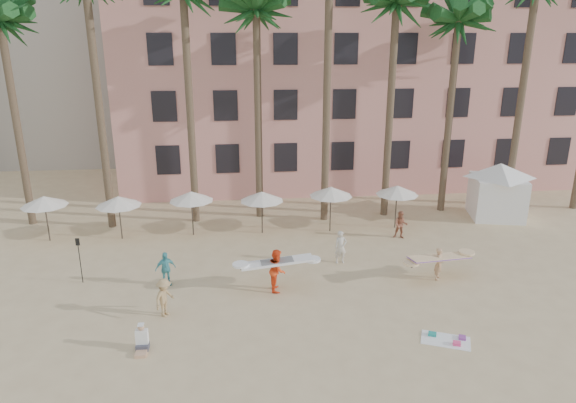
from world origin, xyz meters
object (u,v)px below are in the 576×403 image
(pink_hotel, at_px, (352,75))
(carrier_white, at_px, (277,269))
(carrier_yellow, at_px, (439,261))
(cabana, at_px, (498,186))

(pink_hotel, distance_m, carrier_white, 23.08)
(carrier_white, bearing_deg, pink_hotel, 69.54)
(carrier_yellow, xyz_separation_m, carrier_white, (-7.68, -0.30, 0.11))
(pink_hotel, height_order, cabana, pink_hotel)
(carrier_yellow, height_order, carrier_white, carrier_white)
(pink_hotel, bearing_deg, carrier_white, -110.46)
(cabana, bearing_deg, pink_hotel, 119.62)
(pink_hotel, bearing_deg, cabana, -60.38)
(carrier_yellow, bearing_deg, carrier_white, -177.76)
(pink_hotel, height_order, carrier_white, pink_hotel)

